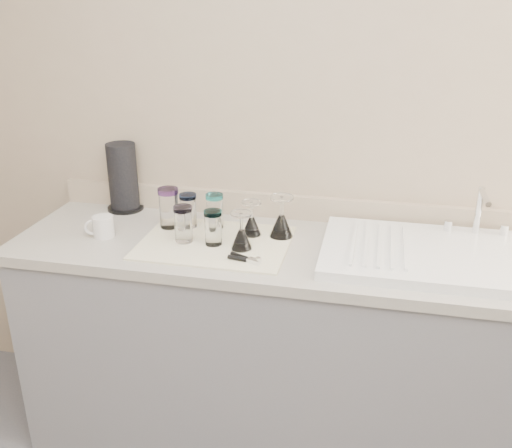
% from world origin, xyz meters
% --- Properties ---
extents(room_envelope, '(3.54, 3.50, 2.52)m').
position_xyz_m(room_envelope, '(0.00, 0.00, 1.56)').
color(room_envelope, '#55555A').
rests_on(room_envelope, ground).
extents(counter_unit, '(2.06, 0.62, 0.90)m').
position_xyz_m(counter_unit, '(0.00, 1.20, 0.45)').
color(counter_unit, slate).
rests_on(counter_unit, ground).
extents(sink_unit, '(0.82, 0.50, 0.22)m').
position_xyz_m(sink_unit, '(0.55, 1.20, 0.92)').
color(sink_unit, white).
rests_on(sink_unit, counter_unit).
extents(dish_towel, '(0.55, 0.42, 0.01)m').
position_xyz_m(dish_towel, '(-0.26, 1.17, 0.90)').
color(dish_towel, white).
rests_on(dish_towel, counter_unit).
extents(tumbler_teal, '(0.08, 0.08, 0.16)m').
position_xyz_m(tumbler_teal, '(-0.48, 1.27, 0.99)').
color(tumbler_teal, white).
rests_on(tumbler_teal, dish_towel).
extents(tumbler_cyan, '(0.07, 0.07, 0.14)m').
position_xyz_m(tumbler_cyan, '(-0.40, 1.29, 0.98)').
color(tumbler_cyan, white).
rests_on(tumbler_cyan, dish_towel).
extents(tumbler_purple, '(0.07, 0.07, 0.14)m').
position_xyz_m(tumbler_purple, '(-0.30, 1.30, 0.98)').
color(tumbler_purple, white).
rests_on(tumbler_purple, dish_towel).
extents(tumbler_blue, '(0.07, 0.07, 0.14)m').
position_xyz_m(tumbler_blue, '(-0.37, 1.15, 0.98)').
color(tumbler_blue, white).
rests_on(tumbler_blue, dish_towel).
extents(tumbler_lavender, '(0.07, 0.07, 0.13)m').
position_xyz_m(tumbler_lavender, '(-0.26, 1.15, 0.97)').
color(tumbler_lavender, white).
rests_on(tumbler_lavender, dish_towel).
extents(goblet_back_left, '(0.07, 0.07, 0.13)m').
position_xyz_m(goblet_back_left, '(-0.14, 1.26, 0.95)').
color(goblet_back_left, white).
rests_on(goblet_back_left, dish_towel).
extents(goblet_back_right, '(0.09, 0.09, 0.16)m').
position_xyz_m(goblet_back_right, '(-0.03, 1.27, 0.96)').
color(goblet_back_right, white).
rests_on(goblet_back_right, dish_towel).
extents(goblet_front_left, '(0.08, 0.08, 0.14)m').
position_xyz_m(goblet_front_left, '(-0.15, 1.13, 0.95)').
color(goblet_front_left, white).
rests_on(goblet_front_left, dish_towel).
extents(can_opener, '(0.12, 0.07, 0.02)m').
position_xyz_m(can_opener, '(-0.11, 1.03, 0.92)').
color(can_opener, silver).
rests_on(can_opener, dish_towel).
extents(white_mug, '(0.12, 0.11, 0.08)m').
position_xyz_m(white_mug, '(-0.70, 1.14, 0.94)').
color(white_mug, silver).
rests_on(white_mug, counter_unit).
extents(paper_towel_roll, '(0.15, 0.15, 0.29)m').
position_xyz_m(paper_towel_roll, '(-0.74, 1.44, 1.04)').
color(paper_towel_roll, black).
rests_on(paper_towel_roll, counter_unit).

